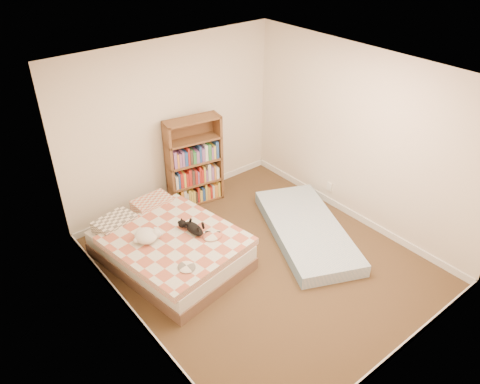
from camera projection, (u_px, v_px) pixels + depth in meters
room at (263, 184)px, 5.48m from camera, size 3.51×4.01×2.51m
bed at (168, 246)px, 6.03m from camera, size 1.61×2.07×0.50m
bookshelf at (194, 171)px, 7.09m from camera, size 0.88×0.42×1.39m
floor_mattress at (306, 230)px, 6.55m from camera, size 1.66×2.21×0.18m
black_cat at (193, 228)px, 5.90m from camera, size 0.27×0.57×0.13m
white_dog at (147, 236)px, 5.73m from camera, size 0.36×0.38×0.15m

